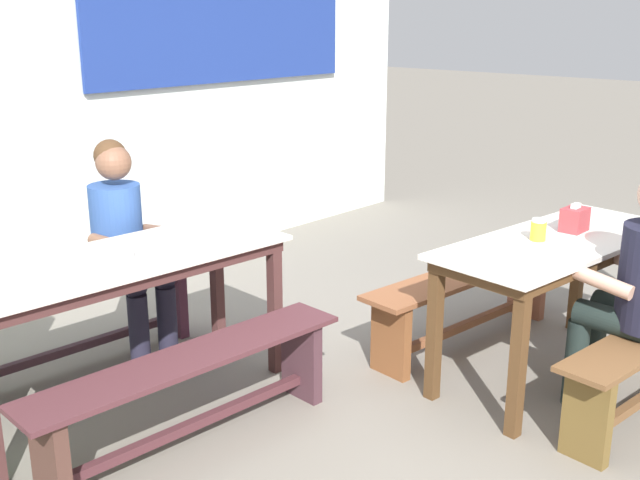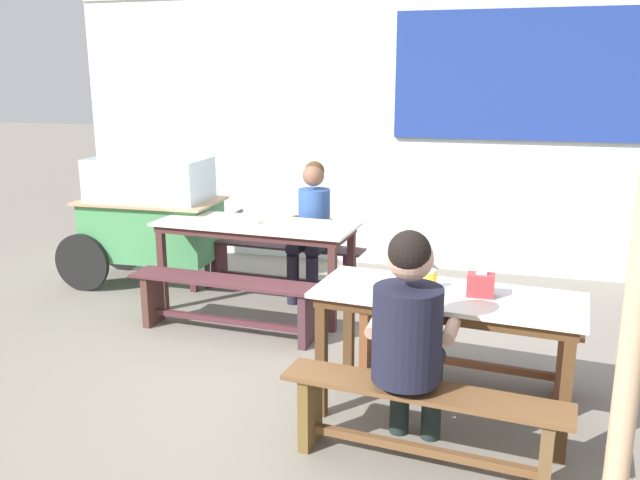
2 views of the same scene
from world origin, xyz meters
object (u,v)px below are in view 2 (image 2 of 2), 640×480
object	(u,v)px
food_cart	(150,212)
soup_bowl	(251,221)
bench_far_back	(282,261)
dining_table_far	(256,232)
bench_near_front	(421,417)
bench_near_back	(461,335)
condiment_jar	(430,279)
person_near_front	(409,329)
tissue_box	(481,285)
person_center_facing	(312,223)
wooden_support_post	(638,298)
dining_table_near	(447,308)
bench_far_front	(226,298)

from	to	relation	value
food_cart	soup_bowl	xyz separation A→B (m)	(1.22, -0.45, 0.09)
bench_far_back	food_cart	xyz separation A→B (m)	(-1.28, -0.15, 0.43)
dining_table_far	bench_near_front	bearing A→B (deg)	-50.22
bench_near_back	condiment_jar	world-z (taller)	condiment_jar
person_near_front	tissue_box	bearing A→B (deg)	57.51
person_center_facing	wooden_support_post	world-z (taller)	wooden_support_post
soup_bowl	wooden_support_post	bearing A→B (deg)	-38.56
bench_far_back	person_near_front	size ratio (longest dim) A/B	1.25
bench_far_back	tissue_box	world-z (taller)	tissue_box
bench_near_back	wooden_support_post	world-z (taller)	wooden_support_post
bench_near_front	person_center_facing	size ratio (longest dim) A/B	1.20
dining_table_far	food_cart	size ratio (longest dim) A/B	1.04
bench_near_back	food_cart	xyz separation A→B (m)	(-3.02, 1.28, 0.41)
bench_near_back	wooden_support_post	size ratio (longest dim) A/B	0.73
person_near_front	food_cart	bearing A→B (deg)	140.17
bench_near_back	food_cart	world-z (taller)	food_cart
person_center_facing	soup_bowl	world-z (taller)	person_center_facing
bench_near_back	condiment_jar	distance (m)	0.75
food_cart	wooden_support_post	xyz separation A→B (m)	(3.82, -2.52, 0.34)
soup_bowl	wooden_support_post	distance (m)	3.33
dining_table_near	person_center_facing	world-z (taller)	person_center_facing
bench_near_back	wooden_support_post	xyz separation A→B (m)	(0.80, -1.24, 0.75)
food_cart	wooden_support_post	size ratio (longest dim) A/B	0.78
dining_table_far	wooden_support_post	size ratio (longest dim) A/B	0.82
person_center_facing	tissue_box	size ratio (longest dim) A/B	8.16
dining_table_far	person_center_facing	bearing A→B (deg)	53.66
person_center_facing	tissue_box	bearing A→B (deg)	-50.74
bench_far_front	soup_bowl	xyz separation A→B (m)	(0.01, 0.54, 0.50)
dining_table_near	person_near_front	distance (m)	0.53
bench_far_back	dining_table_near	bearing A→B (deg)	-49.82
bench_far_back	wooden_support_post	bearing A→B (deg)	-46.45
food_cart	condiment_jar	size ratio (longest dim) A/B	14.48
soup_bowl	dining_table_far	bearing A→B (deg)	52.38
dining_table_far	bench_far_back	world-z (taller)	dining_table_far
bench_near_front	tissue_box	xyz separation A→B (m)	(0.24, 0.57, 0.55)
bench_near_back	bench_near_front	bearing A→B (deg)	-95.94
bench_near_back	person_center_facing	bearing A→B (deg)	136.93
dining_table_far	food_cart	world-z (taller)	food_cart
bench_far_back	bench_far_front	xyz separation A→B (m)	(-0.07, -1.14, 0.01)
person_near_front	person_center_facing	bearing A→B (deg)	116.98
dining_table_far	soup_bowl	xyz separation A→B (m)	(-0.02, -0.03, 0.11)
person_near_front	person_center_facing	world-z (taller)	person_near_front
dining_table_far	bench_far_front	size ratio (longest dim) A/B	1.08
bench_far_front	food_cart	world-z (taller)	food_cart
dining_table_far	wooden_support_post	world-z (taller)	wooden_support_post
soup_bowl	dining_table_near	bearing A→B (deg)	-38.65
bench_near_front	person_near_front	bearing A→B (deg)	142.88
bench_far_back	tissue_box	bearing A→B (deg)	-46.83
bench_far_front	tissue_box	size ratio (longest dim) A/B	10.51
bench_near_front	tissue_box	world-z (taller)	tissue_box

